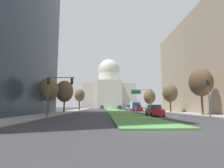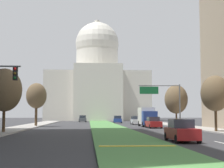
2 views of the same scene
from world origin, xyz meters
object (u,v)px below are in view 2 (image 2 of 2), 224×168
box_truck_delivery (147,116)px  street_tree_right_far (176,99)px  overhead_guide_sign (164,97)px  sedan_midblock (153,123)px  sedan_far_horizon (118,120)px  capitol_building (97,84)px  street_tree_right_mid (215,93)px  street_tree_left_far (36,96)px  sedan_distant (136,121)px  sedan_very_far (82,119)px  street_tree_left_mid (4,90)px  sedan_lead_stopped (181,131)px

box_truck_delivery → street_tree_right_far: bearing=-4.1°
overhead_guide_sign → sedan_midblock: 4.29m
overhead_guide_sign → sedan_far_horizon: bearing=98.2°
capitol_building → street_tree_right_far: size_ratio=4.89×
box_truck_delivery → capitol_building: bearing=96.7°
street_tree_right_mid → street_tree_left_far: 30.52m
overhead_guide_sign → sedan_midblock: bearing=143.8°
street_tree_left_far → sedan_distant: bearing=30.3°
overhead_guide_sign → sedan_very_far: 44.77m
sedan_midblock → sedan_very_far: size_ratio=1.00×
overhead_guide_sign → street_tree_left_far: 21.34m
overhead_guide_sign → street_tree_right_mid: bearing=-74.9°
street_tree_right_mid → sedan_very_far: street_tree_right_mid is taller
sedan_midblock → sedan_distant: 17.37m
street_tree_left_mid → sedan_distant: street_tree_left_mid is taller
sedan_midblock → box_truck_delivery: 6.46m
overhead_guide_sign → sedan_lead_stopped: overhead_guide_sign is taller
street_tree_right_mid → sedan_distant: size_ratio=1.57×
capitol_building → sedan_distant: capitol_building is taller
capitol_building → street_tree_left_mid: size_ratio=4.81×
overhead_guide_sign → street_tree_left_mid: bearing=-150.1°
street_tree_right_mid → sedan_lead_stopped: (-7.40, -12.57, -3.64)m
street_tree_left_mid → box_truck_delivery: street_tree_left_mid is taller
sedan_lead_stopped → sedan_distant: bearing=86.7°
street_tree_right_far → street_tree_right_mid: bearing=-91.1°
capitol_building → street_tree_right_far: (11.87, -59.37, -7.63)m
sedan_far_horizon → street_tree_right_far: bearing=-70.9°
street_tree_right_far → sedan_lead_stopped: (-7.78, -31.78, -3.78)m
sedan_lead_stopped → street_tree_left_far: bearing=115.8°
box_truck_delivery → street_tree_left_far: bearing=178.9°
street_tree_right_far → street_tree_left_far: bearing=178.3°
capitol_building → street_tree_right_mid: bearing=-81.7°
street_tree_left_mid → sedan_far_horizon: street_tree_left_mid is taller
overhead_guide_sign → sedan_distant: size_ratio=1.57×
street_tree_right_mid → sedan_far_horizon: street_tree_right_mid is taller
street_tree_left_mid → capitol_building: bearing=81.1°
sedan_distant → sedan_very_far: (-11.06, 24.32, 0.02)m
street_tree_right_far → overhead_guide_sign: bearing=-117.1°
overhead_guide_sign → sedan_lead_stopped: (-4.14, -24.67, -3.88)m
sedan_far_horizon → sedan_distant: bearing=-77.1°
street_tree_right_mid → sedan_far_horizon: 43.17m
overhead_guide_sign → sedan_far_horizon: size_ratio=1.50×
capitol_building → sedan_distant: bearing=-82.2°
sedan_very_far → overhead_guide_sign: bearing=-73.4°
street_tree_right_mid → street_tree_left_far: size_ratio=0.90×
street_tree_right_mid → sedan_lead_stopped: bearing=-120.5°
street_tree_right_mid → street_tree_left_far: street_tree_left_far is taller
capitol_building → box_truck_delivery: capitol_building is taller
capitol_building → sedan_distant: (6.58, -48.04, -11.42)m
street_tree_left_far → box_truck_delivery: bearing=-1.1°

